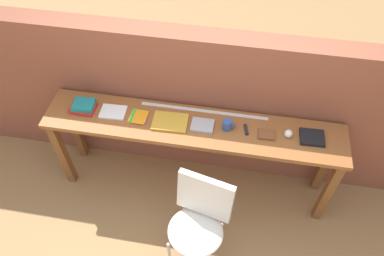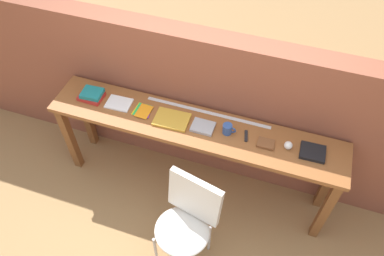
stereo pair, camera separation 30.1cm
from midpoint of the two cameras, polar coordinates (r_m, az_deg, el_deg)
name	(u,v)px [view 1 (the left image)]	position (r m, az deg, el deg)	size (l,w,h in m)	color
ground_plane	(188,209)	(3.62, -3.12, -12.42)	(40.00, 40.00, 0.00)	#9E7547
brick_wall_back	(199,105)	(3.36, -1.43, 3.37)	(6.00, 0.20, 1.53)	brown
sideboard	(193,136)	(3.16, -2.57, -1.35)	(2.50, 0.44, 0.88)	brown
chair_white_moulded	(199,220)	(2.98, -1.92, -13.99)	(0.53, 0.54, 0.89)	silver
book_stack_leftmost	(83,107)	(3.32, -18.75, 2.97)	(0.21, 0.16, 0.07)	red
magazine_cycling	(113,112)	(3.24, -14.56, 2.24)	(0.21, 0.16, 0.01)	white
pamphlet_pile_colourful	(139,116)	(3.16, -10.78, 1.58)	(0.16, 0.17, 0.01)	yellow
book_open_centre	(170,122)	(3.08, -6.16, 0.77)	(0.29, 0.20, 0.02)	gold
book_grey_hardcover	(202,126)	(3.03, -1.24, 0.22)	(0.18, 0.14, 0.02)	#9E9EA3
mug	(227,125)	(3.00, 2.59, 0.32)	(0.11, 0.08, 0.09)	#2D4C8C
multitool_folded	(246,130)	(3.03, 5.44, -0.40)	(0.02, 0.11, 0.02)	black
leather_journal_brown	(266,135)	(3.01, 8.49, -1.18)	(0.13, 0.10, 0.02)	brown
sports_ball_small	(288,134)	(3.02, 11.74, -1.02)	(0.06, 0.06, 0.06)	silver
book_repair_rightmost	(312,137)	(3.06, 15.19, -1.56)	(0.19, 0.17, 0.03)	black
ruler_metal_back_edge	(204,111)	(3.16, -0.90, 2.47)	(1.08, 0.03, 0.00)	silver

